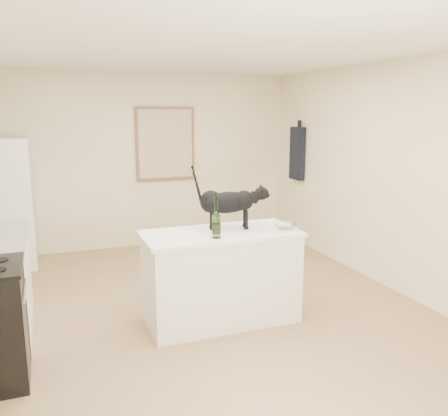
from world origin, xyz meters
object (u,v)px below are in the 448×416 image
fridge (5,204)px  black_cat (228,205)px  glass_bowl (285,226)px  wine_bottle (216,218)px

fridge → black_cat: size_ratio=2.56×
fridge → glass_bowl: bearing=-45.1°
black_cat → glass_bowl: (0.51, -0.24, -0.20)m
fridge → glass_bowl: fridge is taller
fridge → wine_bottle: 3.36m
black_cat → glass_bowl: bearing=-9.3°
glass_bowl → wine_bottle: bearing=-175.7°
wine_bottle → glass_bowl: size_ratio=1.57×
black_cat → wine_bottle: (-0.22, -0.29, -0.05)m
wine_bottle → glass_bowl: bearing=4.3°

